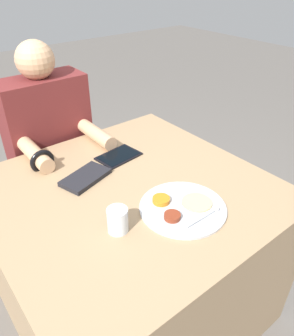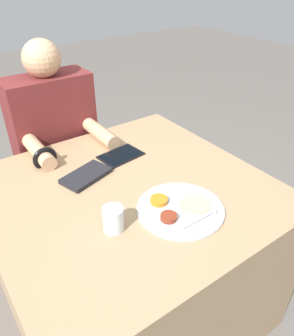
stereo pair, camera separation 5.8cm
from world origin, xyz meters
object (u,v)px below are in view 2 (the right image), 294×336
Objects in this scene: drinking_glass at (113,219)px; tablet_device at (121,155)px; thali_tray at (180,209)px; red_notebook at (86,176)px; person_diner at (59,160)px.

tablet_device is at bearing 55.63° from drinking_glass.
drinking_glass is (-0.25, 0.06, 0.04)m from thali_tray.
red_notebook is 1.11× the size of tablet_device.
tablet_device is at bearing 86.61° from thali_tray.
thali_tray is at bearing -81.84° from person_diner.
person_diner reaches higher than thali_tray.
person_diner is (0.06, 0.50, -0.19)m from red_notebook.
thali_tray is at bearing -12.74° from drinking_glass.
thali_tray is at bearing -64.83° from red_notebook.
tablet_device is (0.21, 0.07, -0.00)m from red_notebook.
person_diner is (-0.15, 0.43, -0.19)m from tablet_device.
thali_tray is 0.26m from drinking_glass.
red_notebook is 0.53m from person_diner.
thali_tray is 1.41× the size of red_notebook.
thali_tray is 0.46m from tablet_device.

